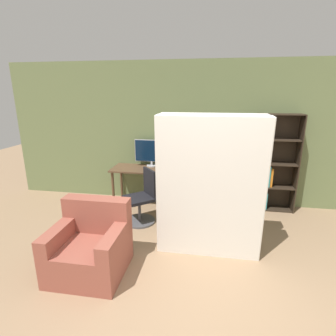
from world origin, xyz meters
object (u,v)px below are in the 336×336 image
monitor (152,152)px  armchair (91,246)px  office_chair (142,202)px  bookshelf (269,167)px  mattress_near (210,189)px  mattress_far (210,182)px

monitor → armchair: size_ratio=0.78×
monitor → office_chair: 1.13m
monitor → office_chair: size_ratio=0.74×
bookshelf → mattress_near: size_ratio=0.95×
monitor → mattress_far: 1.82m
bookshelf → mattress_far: bearing=-126.9°
office_chair → bookshelf: (2.17, 0.91, 0.45)m
bookshelf → mattress_far: mattress_far is taller
bookshelf → mattress_far: (-1.06, -1.41, 0.13)m
mattress_near → mattress_far: (0.00, 0.28, -0.00)m
monitor → bookshelf: 2.21m
office_chair → armchair: 1.37m
office_chair → bookshelf: size_ratio=0.51×
monitor → mattress_far: size_ratio=0.36×
bookshelf → armchair: (-2.46, -2.25, -0.49)m
office_chair → mattress_far: bearing=-24.0°
office_chair → armchair: size_ratio=1.06×
office_chair → mattress_far: mattress_far is taller
monitor → office_chair: monitor is taller
mattress_near → bookshelf: bearing=57.9°
bookshelf → armchair: bearing=-137.6°
mattress_far → armchair: size_ratio=2.20×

